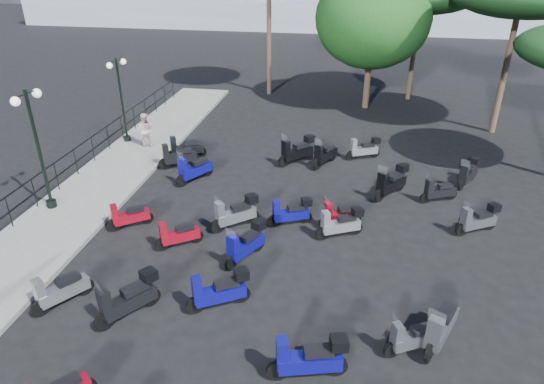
% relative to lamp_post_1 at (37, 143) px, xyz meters
% --- Properties ---
extents(ground, '(120.00, 120.00, 0.00)m').
position_rel_lamp_post_1_xyz_m(ground, '(7.29, -2.20, -2.57)').
color(ground, black).
rests_on(ground, ground).
extents(sidewalk, '(3.00, 30.00, 0.15)m').
position_rel_lamp_post_1_xyz_m(sidewalk, '(0.79, 0.80, -2.50)').
color(sidewalk, slate).
rests_on(sidewalk, ground).
extents(railing, '(0.04, 26.04, 1.10)m').
position_rel_lamp_post_1_xyz_m(railing, '(-0.51, 0.60, -1.68)').
color(railing, black).
rests_on(railing, sidewalk).
extents(lamp_post_1, '(0.40, 1.25, 4.25)m').
position_rel_lamp_post_1_xyz_m(lamp_post_1, '(0.00, 0.00, 0.00)').
color(lamp_post_1, black).
rests_on(lamp_post_1, sidewalk).
extents(lamp_post_2, '(0.50, 1.11, 3.86)m').
position_rel_lamp_post_1_xyz_m(lamp_post_2, '(-0.17, 6.49, -0.22)').
color(lamp_post_2, black).
rests_on(lamp_post_2, sidewalk).
extents(pedestrian_far, '(0.83, 0.68, 1.56)m').
position_rel_lamp_post_1_xyz_m(pedestrian_far, '(0.97, 6.06, -1.64)').
color(pedestrian_far, beige).
rests_on(pedestrian_far, sidewalk).
extents(scooter_1, '(1.06, 1.45, 1.35)m').
position_rel_lamp_post_1_xyz_m(scooter_1, '(3.17, -4.58, -2.11)').
color(scooter_1, black).
rests_on(scooter_1, ground).
extents(scooter_2, '(1.22, 1.58, 1.46)m').
position_rel_lamp_post_1_xyz_m(scooter_2, '(5.10, -4.67, -2.02)').
color(scooter_2, black).
rests_on(scooter_2, ground).
extents(scooter_3, '(1.28, 1.00, 1.21)m').
position_rel_lamp_post_1_xyz_m(scooter_3, '(3.22, -0.60, -2.15)').
color(scooter_3, black).
rests_on(scooter_3, ground).
extents(scooter_4, '(1.10, 1.61, 1.46)m').
position_rel_lamp_post_1_xyz_m(scooter_4, '(4.23, 3.16, -2.07)').
color(scooter_4, black).
rests_on(scooter_4, ground).
extents(scooter_5, '(1.57, 1.02, 1.39)m').
position_rel_lamp_post_1_xyz_m(scooter_5, '(3.15, 5.23, -2.09)').
color(scooter_5, black).
rests_on(scooter_5, ground).
extents(scooter_8, '(0.99, 1.59, 1.38)m').
position_rel_lamp_post_1_xyz_m(scooter_8, '(7.45, -1.68, -2.05)').
color(scooter_8, black).
rests_on(scooter_8, ground).
extents(scooter_9, '(1.32, 0.97, 1.22)m').
position_rel_lamp_post_1_xyz_m(scooter_9, '(5.22, -1.41, -2.15)').
color(scooter_9, black).
rests_on(scooter_9, ground).
extents(scooter_10, '(1.42, 1.29, 1.40)m').
position_rel_lamp_post_1_xyz_m(scooter_10, '(6.70, 0.04, -2.05)').
color(scooter_10, black).
rests_on(scooter_10, ground).
extents(scooter_11, '(1.44, 1.44, 1.48)m').
position_rel_lamp_post_1_xyz_m(scooter_11, '(8.02, 5.66, -2.02)').
color(scooter_11, black).
rests_on(scooter_11, ground).
extents(scooter_13, '(1.77, 0.77, 1.44)m').
position_rel_lamp_post_1_xyz_m(scooter_13, '(9.79, -5.80, -2.03)').
color(scooter_13, black).
rests_on(scooter_13, ground).
extents(scooter_14, '(1.56, 1.05, 1.38)m').
position_rel_lamp_post_1_xyz_m(scooter_14, '(7.26, -3.92, -2.05)').
color(scooter_14, black).
rests_on(scooter_14, ground).
extents(scooter_15, '(1.45, 0.83, 1.23)m').
position_rel_lamp_post_1_xyz_m(scooter_15, '(8.48, 0.52, -2.11)').
color(scooter_15, black).
rests_on(scooter_15, ground).
extents(scooter_16, '(1.40, 0.87, 1.23)m').
position_rel_lamp_post_1_xyz_m(scooter_16, '(10.10, 0.72, -2.15)').
color(scooter_16, black).
rests_on(scooter_16, ground).
extents(scooter_17, '(0.96, 1.58, 1.37)m').
position_rel_lamp_post_1_xyz_m(scooter_17, '(9.20, 5.64, -2.10)').
color(scooter_17, black).
rests_on(scooter_17, ground).
extents(scooter_20, '(0.97, 1.71, 1.46)m').
position_rel_lamp_post_1_xyz_m(scooter_20, '(12.72, -4.29, -2.07)').
color(scooter_20, black).
rests_on(scooter_20, ground).
extents(scooter_21, '(1.49, 0.90, 1.28)m').
position_rel_lamp_post_1_xyz_m(scooter_21, '(10.16, 0.06, -2.09)').
color(scooter_21, black).
rests_on(scooter_21, ground).
extents(scooter_22, '(1.25, 1.55, 1.45)m').
position_rel_lamp_post_1_xyz_m(scooter_22, '(11.87, 3.26, -2.03)').
color(scooter_22, black).
rests_on(scooter_22, ground).
extents(scooter_23, '(1.44, 0.84, 1.23)m').
position_rel_lamp_post_1_xyz_m(scooter_23, '(10.83, 6.65, -2.11)').
color(scooter_23, black).
rests_on(scooter_23, ground).
extents(scooter_26, '(1.38, 0.84, 1.20)m').
position_rel_lamp_post_1_xyz_m(scooter_26, '(12.07, -4.65, -2.16)').
color(scooter_26, black).
rests_on(scooter_26, ground).
extents(scooter_27, '(1.43, 0.95, 1.26)m').
position_rel_lamp_post_1_xyz_m(scooter_27, '(14.56, 1.12, -2.10)').
color(scooter_27, black).
rests_on(scooter_27, ground).
extents(scooter_28, '(1.39, 0.77, 1.18)m').
position_rel_lamp_post_1_xyz_m(scooter_28, '(13.57, 3.12, -2.16)').
color(scooter_28, black).
rests_on(scooter_28, ground).
extents(scooter_29, '(0.96, 1.44, 1.27)m').
position_rel_lamp_post_1_xyz_m(scooter_29, '(14.87, 4.75, -2.10)').
color(scooter_29, black).
rests_on(scooter_29, ground).
extents(scooter_30, '(1.57, 1.02, 1.39)m').
position_rel_lamp_post_1_xyz_m(scooter_30, '(3.15, 4.33, -2.09)').
color(scooter_30, black).
rests_on(scooter_30, ground).
extents(broadleaf_tree, '(6.18, 6.18, 7.51)m').
position_rel_lamp_post_1_xyz_m(broadleaf_tree, '(10.85, 14.23, 2.30)').
color(broadleaf_tree, '#38281E').
rests_on(broadleaf_tree, ground).
extents(distant_hills, '(70.00, 8.00, 3.00)m').
position_rel_lamp_post_1_xyz_m(distant_hills, '(7.29, 42.80, -1.07)').
color(distant_hills, gray).
rests_on(distant_hills, ground).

